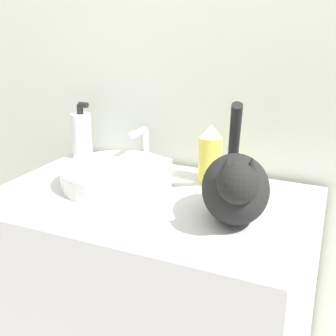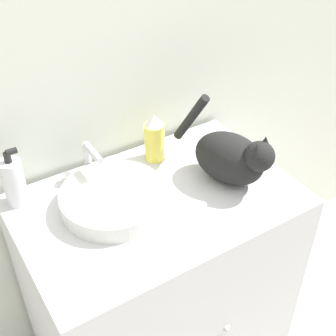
% 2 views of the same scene
% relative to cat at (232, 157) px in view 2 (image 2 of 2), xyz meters
% --- Properties ---
extents(wall_back, '(6.00, 0.05, 2.50)m').
position_rel_cat_xyz_m(wall_back, '(-0.24, 0.35, 0.33)').
color(wall_back, silver).
rests_on(wall_back, ground_plane).
extents(vanity_cabinet, '(0.83, 0.56, 0.83)m').
position_rel_cat_xyz_m(vanity_cabinet, '(-0.24, 0.04, -0.50)').
color(vanity_cabinet, silver).
rests_on(vanity_cabinet, ground_plane).
extents(sink_basin, '(0.31, 0.31, 0.05)m').
position_rel_cat_xyz_m(sink_basin, '(-0.36, 0.08, -0.06)').
color(sink_basin, silver).
rests_on(sink_basin, vanity_cabinet).
extents(faucet, '(0.18, 0.12, 0.13)m').
position_rel_cat_xyz_m(faucet, '(-0.36, 0.24, -0.03)').
color(faucet, silver).
rests_on(faucet, vanity_cabinet).
extents(cat, '(0.22, 0.35, 0.26)m').
position_rel_cat_xyz_m(cat, '(0.00, 0.00, 0.00)').
color(cat, black).
rests_on(cat, vanity_cabinet).
extents(soap_bottle, '(0.06, 0.06, 0.19)m').
position_rel_cat_xyz_m(soap_bottle, '(-0.59, 0.25, -0.01)').
color(soap_bottle, silver).
rests_on(soap_bottle, vanity_cabinet).
extents(spray_bottle, '(0.07, 0.07, 0.17)m').
position_rel_cat_xyz_m(spray_bottle, '(-0.14, 0.22, -0.01)').
color(spray_bottle, '#EADB4C').
rests_on(spray_bottle, vanity_cabinet).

